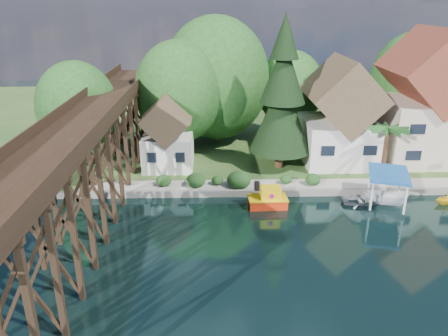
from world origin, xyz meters
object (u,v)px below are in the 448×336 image
Objects in this scene: house_left at (340,119)px; tugboat at (268,199)px; palm_tree at (388,131)px; boat_white_a at (363,199)px; shed at (168,136)px; boat_canopy at (386,191)px; boat_yellow at (447,198)px; trestle_bridge at (94,152)px; conifer at (282,97)px; house_center at (424,105)px.

tugboat is (-8.64, -10.20, -4.41)m from house_left.
boat_white_a is (-3.40, -4.81, -4.86)m from palm_tree.
shed is 13.15m from tugboat.
boat_canopy is 5.58m from boat_yellow.
trestle_bridge is 2.89× the size of conifer.
trestle_bridge is 5.63× the size of shed.
trestle_bridge is 12.04× the size of boat_white_a.
trestle_bridge is 12.82× the size of tugboat.
tugboat is 8.53m from boat_white_a.
boat_white_a is 7.34m from boat_yellow.
house_center is at bearing 4.24° from shed.
house_center reaches higher than shed.
palm_tree is at bearing -16.79° from conifer.
conifer is 11.16m from tugboat.
palm_tree is (3.27, -4.84, 0.10)m from house_left.
trestle_bridge is 23.43m from boat_white_a.
conifer reaches higher than palm_tree.
shed is at bearing 178.07° from conifer.
palm_tree reaches higher than boat_white_a.
house_left is 3.20× the size of tugboat.
conifer is 4.44× the size of tugboat.
tugboat is (14.36, 0.63, -4.62)m from trestle_bridge.
trestle_bridge is at bearing -151.53° from conifer.
house_left is 7.31m from conifer.
boat_white_a is at bearing -24.52° from shed.
boat_yellow is (13.71, -8.09, -7.29)m from conifer.
house_left is (23.00, 10.83, -0.21)m from trestle_bridge.
palm_tree is at bearing -8.92° from shed.
house_left is 13.12m from boat_yellow.
house_left is at bearing 16.16° from conifer.
shed is at bearing 59.99° from boat_yellow.
boat_canopy is at bearing -45.07° from conifer.
boat_yellow is (5.53, 0.11, -0.72)m from boat_canopy.
boat_yellow is at bearing -99.76° from house_center.
conifer is 4.17× the size of boat_white_a.
conifer is at bearing 38.17° from boat_white_a.
trestle_bridge reaches higher than shed.
house_left is 18.11m from shed.
boat_yellow is (-1.80, -10.48, -5.84)m from house_center.
palm_tree is 1.00× the size of boat_canopy.
boat_yellow is at bearing 1.61° from trestle_bridge.
palm_tree is at bearing -36.51° from boat_white_a.
house_center reaches higher than trestle_bridge.
palm_tree is at bearing -55.95° from house_left.
house_center is 3.78× the size of boat_white_a.
palm_tree is (-5.73, -5.34, -1.18)m from house_center.
house_center is 0.91× the size of conifer.
palm_tree is 1.48× the size of boat_white_a.
trestle_bridge is at bearing -167.16° from palm_tree.
conifer is 10.55m from palm_tree.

